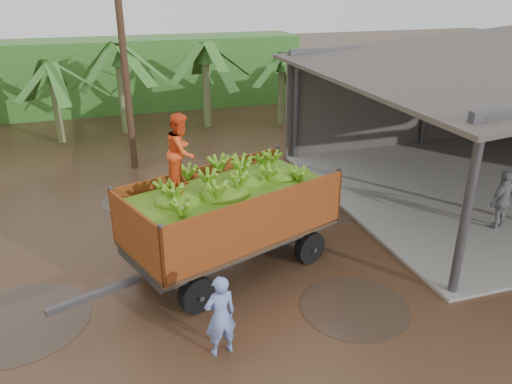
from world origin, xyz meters
TOP-DOWN VIEW (x-y plane):
  - ground at (0.00, 0.00)m, footprint 100.00×100.00m
  - hedge_north at (-2.00, 16.00)m, footprint 22.00×3.00m
  - banana_trailer at (0.94, -1.12)m, footprint 6.73×3.86m
  - man_blue at (-0.01, -3.99)m, footprint 0.65×0.47m
  - man_grey at (8.45, -1.50)m, footprint 1.10×0.70m
  - utility_pole at (-0.65, 6.57)m, footprint 1.20×0.24m

SIDE VIEW (x-z plane):
  - ground at x=0.00m, z-range 0.00..0.00m
  - man_blue at x=-0.01m, z-range 0.00..1.64m
  - man_grey at x=8.45m, z-range 0.00..1.75m
  - banana_trailer at x=0.94m, z-range -0.48..3.41m
  - hedge_north at x=-2.00m, z-range 0.00..3.60m
  - utility_pole at x=-0.65m, z-range 0.06..7.74m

